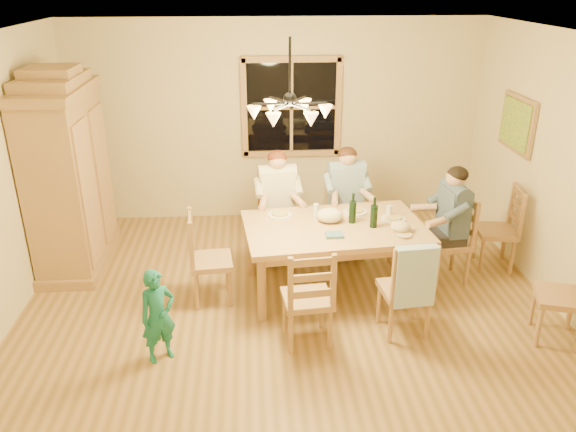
{
  "coord_description": "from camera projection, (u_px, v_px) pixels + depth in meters",
  "views": [
    {
      "loc": [
        -0.36,
        -4.95,
        3.18
      ],
      "look_at": [
        -0.01,
        0.1,
        1.0
      ],
      "focal_mm": 35.0,
      "sensor_mm": 36.0,
      "label": 1
    }
  ],
  "objects": [
    {
      "name": "floor",
      "position": [
        290.0,
        308.0,
        5.82
      ],
      "size": [
        5.5,
        5.5,
        0.0
      ],
      "primitive_type": "plane",
      "color": "olive",
      "rests_on": "ground"
    },
    {
      "name": "ceiling",
      "position": [
        290.0,
        36.0,
        4.75
      ],
      "size": [
        5.5,
        5.0,
        0.02
      ],
      "primitive_type": "cube",
      "color": "white",
      "rests_on": "wall_back"
    },
    {
      "name": "wall_back",
      "position": [
        276.0,
        122.0,
        7.57
      ],
      "size": [
        5.5,
        0.02,
        2.7
      ],
      "primitive_type": "cube",
      "color": "beige",
      "rests_on": "floor"
    },
    {
      "name": "wall_right",
      "position": [
        571.0,
        179.0,
        5.46
      ],
      "size": [
        0.02,
        5.0,
        2.7
      ],
      "primitive_type": "cube",
      "color": "beige",
      "rests_on": "floor"
    },
    {
      "name": "window",
      "position": [
        291.0,
        108.0,
        7.47
      ],
      "size": [
        1.3,
        0.06,
        1.3
      ],
      "color": "black",
      "rests_on": "wall_back"
    },
    {
      "name": "painting",
      "position": [
        517.0,
        124.0,
        6.46
      ],
      "size": [
        0.06,
        0.78,
        0.64
      ],
      "color": "olive",
      "rests_on": "wall_right"
    },
    {
      "name": "chandelier",
      "position": [
        290.0,
        109.0,
        4.99
      ],
      "size": [
        0.77,
        0.68,
        0.71
      ],
      "color": "black",
      "rests_on": "ceiling"
    },
    {
      "name": "armoire",
      "position": [
        69.0,
        179.0,
        6.34
      ],
      "size": [
        0.66,
        1.4,
        2.3
      ],
      "color": "olive",
      "rests_on": "floor"
    },
    {
      "name": "dining_table",
      "position": [
        334.0,
        234.0,
        5.93
      ],
      "size": [
        1.98,
        1.33,
        0.76
      ],
      "rotation": [
        0.0,
        0.0,
        0.1
      ],
      "color": "tan",
      "rests_on": "floor"
    },
    {
      "name": "chair_far_left",
      "position": [
        278.0,
        233.0,
        6.8
      ],
      "size": [
        0.48,
        0.46,
        0.99
      ],
      "rotation": [
        0.0,
        0.0,
        3.24
      ],
      "color": "#9C6E45",
      "rests_on": "floor"
    },
    {
      "name": "chair_far_right",
      "position": [
        345.0,
        228.0,
        6.93
      ],
      "size": [
        0.48,
        0.46,
        0.99
      ],
      "rotation": [
        0.0,
        0.0,
        3.24
      ],
      "color": "#9C6E45",
      "rests_on": "floor"
    },
    {
      "name": "chair_near_left",
      "position": [
        307.0,
        313.0,
        5.19
      ],
      "size": [
        0.48,
        0.46,
        0.99
      ],
      "rotation": [
        0.0,
        0.0,
        0.1
      ],
      "color": "#9C6E45",
      "rests_on": "floor"
    },
    {
      "name": "chair_near_right",
      "position": [
        403.0,
        303.0,
        5.34
      ],
      "size": [
        0.48,
        0.46,
        0.99
      ],
      "rotation": [
        0.0,
        0.0,
        0.1
      ],
      "color": "#9C6E45",
      "rests_on": "floor"
    },
    {
      "name": "chair_end_left",
      "position": [
        212.0,
        274.0,
        5.87
      ],
      "size": [
        0.46,
        0.48,
        0.99
      ],
      "rotation": [
        0.0,
        0.0,
        -1.47
      ],
      "color": "#9C6E45",
      "rests_on": "floor"
    },
    {
      "name": "chair_end_right",
      "position": [
        446.0,
        255.0,
        6.27
      ],
      "size": [
        0.46,
        0.48,
        0.99
      ],
      "rotation": [
        0.0,
        0.0,
        1.67
      ],
      "color": "#9C6E45",
      "rests_on": "floor"
    },
    {
      "name": "adult_woman",
      "position": [
        278.0,
        191.0,
        6.58
      ],
      "size": [
        0.42,
        0.46,
        0.87
      ],
      "rotation": [
        0.0,
        0.0,
        3.24
      ],
      "color": "beige",
      "rests_on": "floor"
    },
    {
      "name": "adult_plaid_man",
      "position": [
        346.0,
        187.0,
        6.71
      ],
      "size": [
        0.42,
        0.46,
        0.87
      ],
      "rotation": [
        0.0,
        0.0,
        3.24
      ],
      "color": "#2F5981",
      "rests_on": "floor"
    },
    {
      "name": "adult_slate_man",
      "position": [
        452.0,
        210.0,
        6.06
      ],
      "size": [
        0.46,
        0.42,
        0.87
      ],
      "rotation": [
        0.0,
        0.0,
        1.67
      ],
      "color": "#405167",
      "rests_on": "floor"
    },
    {
      "name": "towel",
      "position": [
        415.0,
        277.0,
        5.01
      ],
      "size": [
        0.39,
        0.14,
        0.58
      ],
      "primitive_type": "cube",
      "rotation": [
        0.0,
        0.0,
        0.1
      ],
      "color": "#9EB9D6",
      "rests_on": "chair_near_right"
    },
    {
      "name": "wine_bottle_a",
      "position": [
        353.0,
        208.0,
        5.89
      ],
      "size": [
        0.08,
        0.08,
        0.33
      ],
      "primitive_type": "cylinder",
      "color": "black",
      "rests_on": "dining_table"
    },
    {
      "name": "wine_bottle_b",
      "position": [
        374.0,
        212.0,
        5.79
      ],
      "size": [
        0.08,
        0.08,
        0.33
      ],
      "primitive_type": "cylinder",
      "color": "black",
      "rests_on": "dining_table"
    },
    {
      "name": "plate_woman",
      "position": [
        280.0,
        215.0,
        6.12
      ],
      "size": [
        0.26,
        0.26,
        0.02
      ],
      "primitive_type": "cylinder",
      "color": "white",
      "rests_on": "dining_table"
    },
    {
      "name": "plate_plaid",
      "position": [
        355.0,
        212.0,
        6.2
      ],
      "size": [
        0.26,
        0.26,
        0.02
      ],
      "primitive_type": "cylinder",
      "color": "white",
      "rests_on": "dining_table"
    },
    {
      "name": "plate_slate",
      "position": [
        393.0,
        219.0,
        6.02
      ],
      "size": [
        0.26,
        0.26,
        0.02
      ],
      "primitive_type": "cylinder",
      "color": "white",
      "rests_on": "dining_table"
    },
    {
      "name": "wine_glass_a",
      "position": [
        316.0,
        210.0,
        6.09
      ],
      "size": [
        0.06,
        0.06,
        0.14
      ],
      "primitive_type": "cylinder",
      "color": "silver",
      "rests_on": "dining_table"
    },
    {
      "name": "wine_glass_b",
      "position": [
        389.0,
        212.0,
        6.05
      ],
      "size": [
        0.06,
        0.06,
        0.14
      ],
      "primitive_type": "cylinder",
      "color": "silver",
      "rests_on": "dining_table"
    },
    {
      "name": "cap",
      "position": [
        401.0,
        227.0,
        5.73
      ],
      "size": [
        0.2,
        0.2,
        0.11
      ],
      "primitive_type": "ellipsoid",
      "color": "tan",
      "rests_on": "dining_table"
    },
    {
      "name": "napkin",
      "position": [
        334.0,
        235.0,
        5.63
      ],
      "size": [
        0.19,
        0.16,
        0.03
      ],
      "primitive_type": "cube",
      "rotation": [
        0.0,
        0.0,
        0.1
      ],
      "color": "slate",
      "rests_on": "dining_table"
    },
    {
      "name": "cloth_bundle",
      "position": [
        330.0,
        215.0,
        5.94
      ],
      "size": [
        0.28,
        0.22,
        0.15
      ],
      "primitive_type": "ellipsoid",
      "color": "beige",
      "rests_on": "dining_table"
    },
    {
      "name": "child",
      "position": [
        158.0,
        316.0,
        4.9
      ],
      "size": [
        0.38,
        0.35,
        0.88
      ],
      "primitive_type": "imported",
      "rotation": [
        0.0,
        0.0,
        0.55
      ],
      "color": "#1A7569",
      "rests_on": "floor"
    },
    {
      "name": "chair_spare_front",
      "position": [
        557.0,
        311.0,
        5.22
      ],
      "size": [
        0.53,
        0.55,
        0.99
      ],
      "rotation": [
        0.0,
        0.0,
        1.27
      ],
      "color": "#9C6E45",
      "rests_on": "floor"
    },
    {
      "name": "chair_spare_back",
      "position": [
        494.0,
        243.0,
        6.55
      ],
      "size": [
        0.48,
        0.5,
        0.99
      ],
      "rotation": [
        0.0,
        0.0,
        1.42
      ],
      "color": "#9C6E45",
      "rests_on": "floor"
    }
  ]
}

